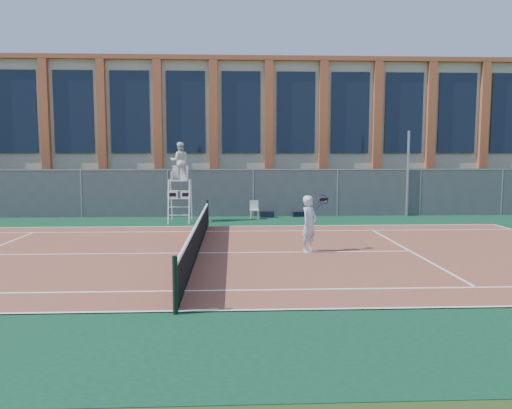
{
  "coord_description": "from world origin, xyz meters",
  "views": [
    {
      "loc": [
        1.09,
        -14.6,
        2.95
      ],
      "look_at": [
        1.87,
        3.0,
        1.16
      ],
      "focal_mm": 35.0,
      "sensor_mm": 36.0,
      "label": 1
    }
  ],
  "objects_px": {
    "steel_pole": "(408,174)",
    "plastic_chair": "(254,208)",
    "umpire_chair": "(180,163)",
    "tennis_player": "(309,224)"
  },
  "relations": [
    {
      "from": "umpire_chair",
      "to": "tennis_player",
      "type": "relative_size",
      "value": 2.05
    },
    {
      "from": "steel_pole",
      "to": "plastic_chair",
      "type": "relative_size",
      "value": 4.82
    },
    {
      "from": "umpire_chair",
      "to": "tennis_player",
      "type": "height_order",
      "value": "umpire_chair"
    },
    {
      "from": "steel_pole",
      "to": "tennis_player",
      "type": "relative_size",
      "value": 2.36
    },
    {
      "from": "steel_pole",
      "to": "tennis_player",
      "type": "xyz_separation_m",
      "value": [
        -6.0,
        -8.68,
        -1.14
      ]
    },
    {
      "from": "plastic_chair",
      "to": "tennis_player",
      "type": "distance_m",
      "value": 7.99
    },
    {
      "from": "steel_pole",
      "to": "tennis_player",
      "type": "distance_m",
      "value": 10.61
    },
    {
      "from": "steel_pole",
      "to": "plastic_chair",
      "type": "distance_m",
      "value": 7.52
    },
    {
      "from": "tennis_player",
      "to": "umpire_chair",
      "type": "bearing_deg",
      "value": 123.03
    },
    {
      "from": "steel_pole",
      "to": "umpire_chair",
      "type": "xyz_separation_m",
      "value": [
        -10.57,
        -1.65,
        0.54
      ]
    }
  ]
}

